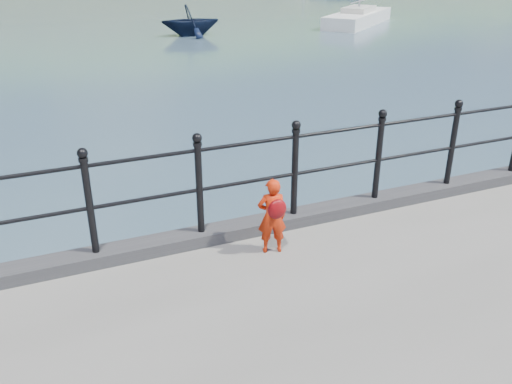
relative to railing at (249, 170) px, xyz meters
name	(u,v)px	position (x,y,z in m)	size (l,w,h in m)	color
ground	(245,294)	(0.00, 0.15, -1.82)	(600.00, 600.00, 0.00)	#2D4251
kerb	(249,227)	(0.00, 0.00, -0.75)	(60.00, 0.30, 0.15)	#28282B
railing	(249,170)	(0.00, 0.00, 0.00)	(18.11, 0.11, 1.20)	black
far_shore	(120,15)	(38.34, 239.56, -24.39)	(830.00, 200.00, 156.00)	#333A21
child	(272,215)	(0.07, -0.51, -0.37)	(0.37, 0.33, 0.89)	red
launch_navy	(190,20)	(5.89, 22.21, -1.06)	(2.51, 2.91, 1.53)	black
sailboat_near	(358,18)	(16.19, 22.68, -1.48)	(6.67, 5.98, 9.56)	white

